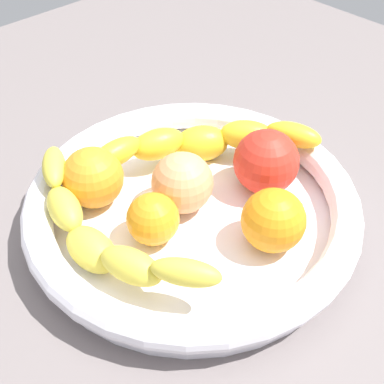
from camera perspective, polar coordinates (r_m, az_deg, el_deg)
kitchen_counter at (r=58.90cm, az=0.00°, el=-4.34°), size 120.00×120.00×3.00cm
fruit_bowl at (r=56.08cm, az=0.00°, el=-1.55°), size 35.85×35.85×4.81cm
banana_draped_left at (r=50.85cm, az=-10.15°, el=-4.58°), size 8.04×26.80×5.89cm
banana_draped_right at (r=61.07cm, az=1.28°, el=5.53°), size 22.66×16.78×5.85cm
orange_front at (r=52.52cm, az=-4.52°, el=-2.79°), size 5.42×5.42×5.42cm
orange_mid_left at (r=51.92cm, az=8.92°, el=-3.09°), size 6.51×6.51×6.51cm
orange_mid_right at (r=56.90cm, az=-10.82°, el=1.58°), size 6.72×6.72×6.72cm
peach_blush at (r=55.04cm, az=-1.39°, el=0.82°), size 6.69×6.69×6.69cm
tomato_red at (r=58.03cm, az=8.13°, el=3.30°), size 7.34×7.34×7.34cm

